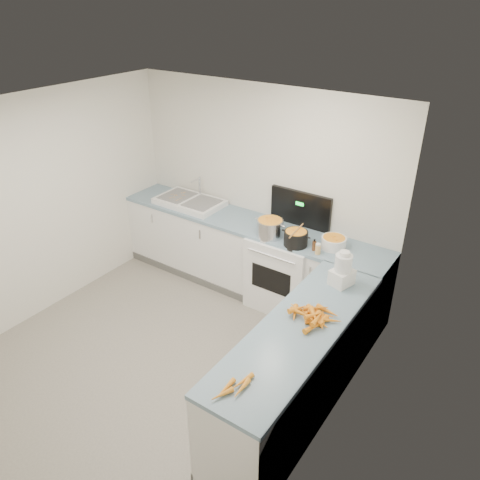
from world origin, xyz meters
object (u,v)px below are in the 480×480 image
Objects in this scene: mixing_bowl at (334,243)px; food_processor at (343,270)px; sink at (190,202)px; spice_jar at (318,249)px; stove at (285,269)px; black_pot at (296,239)px; extract_bottle at (314,246)px; steel_pot at (270,229)px.

food_processor is (0.36, -0.61, 0.09)m from mixing_bowl.
sink is 8.33× the size of spice_jar.
food_processor is (0.44, -0.39, 0.10)m from spice_jar.
sink is (-1.45, 0.02, 0.50)m from stove.
stove is 5.23× the size of black_pot.
steel_pot is at bearing 178.83° from extract_bottle.
stove is 3.87× the size of food_processor.
steel_pot reaches higher than spice_jar.
spice_jar is (1.93, -0.22, 0.01)m from sink.
mixing_bowl is at bearing 12.54° from steel_pot.
stove is 0.77m from mixing_bowl.
steel_pot is 2.82× the size of extract_bottle.
stove is at bearing -179.34° from mixing_bowl.
food_processor reaches higher than steel_pot.
spice_jar is (0.62, -0.05, -0.04)m from steel_pot.
black_pot is 0.84m from food_processor.
black_pot is at bearing -3.50° from steel_pot.
black_pot is 2.44× the size of extract_bottle.
stove is 0.60m from black_pot.
mixing_bowl is 2.59× the size of spice_jar.
sink is 1.32m from steel_pot.
steel_pot is at bearing 174.99° from spice_jar.
black_pot is at bearing 173.20° from spice_jar.
food_processor is (0.50, -0.44, 0.10)m from extract_bottle.
black_pot is (1.65, -0.19, 0.03)m from sink.
steel_pot is 1.16× the size of black_pot.
stove reaches higher than extract_bottle.
stove is at bearing -0.62° from sink.
stove reaches higher than food_processor.
extract_bottle is (0.22, 0.01, -0.02)m from black_pot.
spice_jar is at bearing -6.80° from black_pot.
sink is 1.87m from extract_bottle.
extract_bottle is at bearing 2.48° from black_pot.
spice_jar is (0.07, -0.04, -0.00)m from extract_bottle.
spice_jar is at bearing -23.07° from stove.
spice_jar is at bearing -6.51° from sink.
black_pot is at bearing -40.93° from stove.
steel_pot is at bearing 157.04° from food_processor.
food_processor is at bearing -14.55° from sink.
black_pot is 0.29m from spice_jar.
sink is at bearing 179.38° from stove.
food_processor is (0.72, -0.43, 0.08)m from black_pot.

